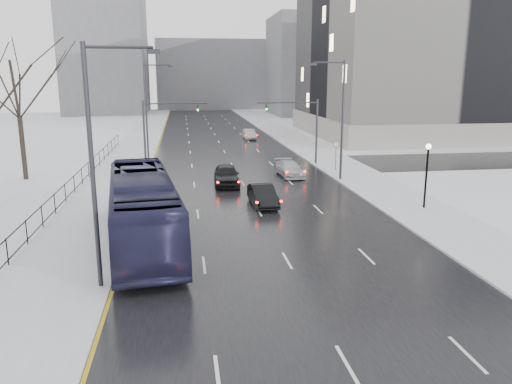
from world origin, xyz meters
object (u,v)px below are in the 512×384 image
no_uturn_sign (336,147)px  sedan_center_near (227,175)px  tree_park_e (26,180)px  sedan_right_near (263,195)px  streetlight_l_far (148,107)px  lamppost_r_mid (427,167)px  sedan_right_far (290,169)px  streetlight_r_mid (340,114)px  mast_signal_right (306,124)px  mast_signal_left (156,126)px  streetlight_l_near (97,157)px  sedan_right_distant (249,134)px  bus (143,209)px

no_uturn_sign → sedan_center_near: 11.61m
tree_park_e → sedan_right_near: tree_park_e is taller
streetlight_l_far → sedan_right_near: (8.67, -19.45, -4.87)m
streetlight_l_far → sedan_right_near: streetlight_l_far is taller
lamppost_r_mid → sedan_right_far: (-6.50, 12.42, -2.23)m
lamppost_r_mid → sedan_right_far: size_ratio=0.92×
streetlight_r_mid → mast_signal_right: (-0.84, 8.00, -1.51)m
streetlight_l_far → mast_signal_left: bearing=-78.1°
tree_park_e → no_uturn_sign: 27.50m
streetlight_r_mid → streetlight_l_near: size_ratio=1.00×
tree_park_e → mast_signal_left: tree_park_e is taller
streetlight_l_far → sedan_right_distant: streetlight_l_far is taller
mast_signal_left → bus: (0.33, -22.43, -2.17)m
no_uturn_sign → sedan_right_near: bearing=-127.2°
lamppost_r_mid → no_uturn_sign: lamppost_r_mid is taller
tree_park_e → streetlight_r_mid: size_ratio=1.35×
streetlight_l_near → no_uturn_sign: streetlight_l_near is taller
tree_park_e → sedan_right_near: size_ratio=3.14×
sedan_right_near → sedan_right_distant: 37.17m
lamppost_r_mid → no_uturn_sign: (-1.80, 14.00, -0.64)m
streetlight_l_far → mast_signal_left: size_ratio=1.54×
streetlight_l_far → sedan_right_near: bearing=-66.0°
sedan_right_near → sedan_right_far: bearing=65.3°
tree_park_e → sedan_right_far: size_ratio=2.91×
tree_park_e → mast_signal_right: tree_park_e is taller
streetlight_l_far → bus: 26.71m
streetlight_r_mid → sedan_right_distant: (-3.67, 29.50, -4.88)m
mast_signal_left → streetlight_l_far: bearing=101.9°
mast_signal_right → sedan_right_distant: size_ratio=1.54×
streetlight_r_mid → sedan_right_near: streetlight_r_mid is taller
lamppost_r_mid → tree_park_e: bearing=154.4°
streetlight_l_near → sedan_right_far: 26.22m
sedan_right_distant → streetlight_r_mid: bearing=-83.9°
no_uturn_sign → tree_park_e: bearing=180.0°
streetlight_l_far → mast_signal_left: streetlight_l_far is taller
lamppost_r_mid → mast_signal_right: (-3.67, 18.00, 1.16)m
streetlight_l_far → tree_park_e: bearing=-141.4°
lamppost_r_mid → sedan_center_near: size_ratio=0.87×
bus → sedan_right_near: 10.31m
mast_signal_left → sedan_right_near: (7.83, -15.45, -3.36)m
lamppost_r_mid → mast_signal_left: size_ratio=0.66×
no_uturn_sign → bus: 24.54m
mast_signal_right → sedan_right_distant: mast_signal_right is taller
no_uturn_sign → sedan_right_near: (-8.70, -11.45, -1.55)m
lamppost_r_mid → mast_signal_right: 18.41m
mast_signal_left → sedan_center_near: (5.95, -8.55, -3.23)m
streetlight_l_far → sedan_right_near: 21.84m
no_uturn_sign → sedan_center_near: no_uturn_sign is taller
tree_park_e → sedan_right_far: (22.70, -1.58, 0.71)m
streetlight_l_near → sedan_right_far: (12.67, 22.42, -4.90)m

